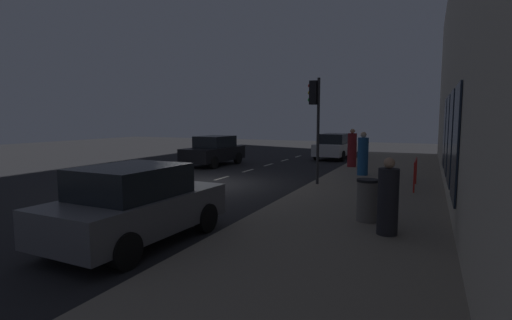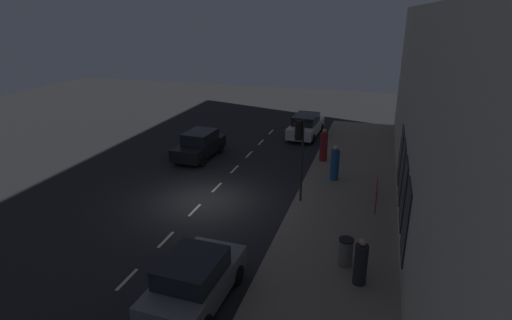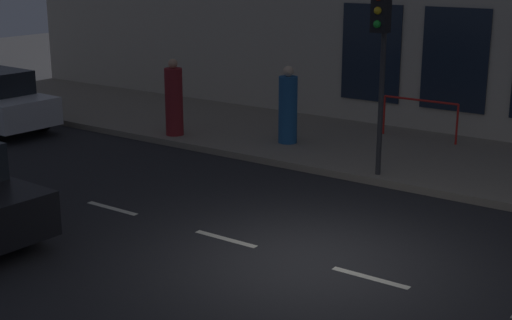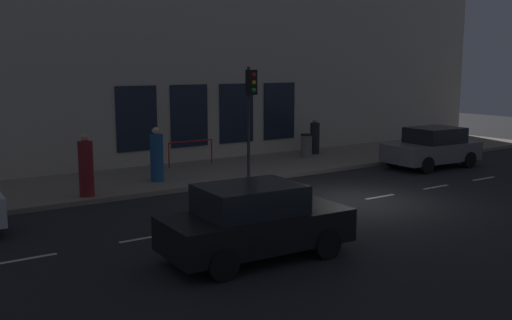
{
  "view_description": "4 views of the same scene",
  "coord_description": "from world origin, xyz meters",
  "views": [
    {
      "loc": [
        7.96,
        -12.5,
        2.51
      ],
      "look_at": [
        1.82,
        1.1,
        0.9
      ],
      "focal_mm": 26.99,
      "sensor_mm": 36.0,
      "label": 1
    },
    {
      "loc": [
        7.33,
        -15.84,
        8.25
      ],
      "look_at": [
        1.95,
        1.86,
        1.56
      ],
      "focal_mm": 29.05,
      "sensor_mm": 36.0,
      "label": 2
    },
    {
      "loc": [
        -8.9,
        -5.3,
        4.46
      ],
      "look_at": [
        1.5,
        2.05,
        0.92
      ],
      "focal_mm": 52.16,
      "sensor_mm": 36.0,
      "label": 3
    },
    {
      "loc": [
        -12.45,
        12.04,
        4.02
      ],
      "look_at": [
        3.52,
        1.24,
        0.88
      ],
      "focal_mm": 41.15,
      "sensor_mm": 36.0,
      "label": 4
    }
  ],
  "objects": [
    {
      "name": "ground_plane",
      "position": [
        0.0,
        0.0,
        0.0
      ],
      "size": [
        60.0,
        60.0,
        0.0
      ],
      "primitive_type": "plane",
      "color": "#232326"
    },
    {
      "name": "parked_car_0",
      "position": [
        2.62,
        -6.56,
        0.79
      ],
      "size": [
        2.04,
        3.93,
        1.58
      ],
      "rotation": [
        0.0,
        0.0,
        -0.04
      ],
      "color": "slate",
      "rests_on": "ground"
    },
    {
      "name": "red_railing",
      "position": [
        7.57,
        1.55,
        0.86
      ],
      "size": [
        0.05,
        1.91,
        0.97
      ],
      "color": "red",
      "rests_on": "sidewalk"
    },
    {
      "name": "traffic_light",
      "position": [
        4.17,
        1.02,
        2.96
      ],
      "size": [
        0.45,
        0.32,
        3.8
      ],
      "color": "#2D2D30",
      "rests_on": "sidewalk"
    },
    {
      "name": "pedestrian_0",
      "position": [
        5.46,
        3.94,
        0.98
      ],
      "size": [
        0.59,
        0.59,
        1.82
      ],
      "rotation": [
        0.0,
        0.0,
        5.82
      ],
      "color": "#1E5189",
      "rests_on": "sidewalk"
    },
    {
      "name": "sidewalk",
      "position": [
        6.25,
        0.0,
        0.07
      ],
      "size": [
        4.5,
        32.0,
        0.15
      ],
      "color": "gray",
      "rests_on": "ground"
    },
    {
      "name": "building_facade",
      "position": [
        8.8,
        -0.0,
        4.22
      ],
      "size": [
        0.65,
        32.0,
        8.47
      ],
      "color": "beige",
      "rests_on": "ground"
    },
    {
      "name": "parked_car_1",
      "position": [
        2.59,
        11.57,
        0.79
      ],
      "size": [
        1.98,
        4.53,
        1.58
      ],
      "rotation": [
        0.0,
        0.0,
        -0.05
      ],
      "color": "silver",
      "rests_on": "ground"
    },
    {
      "name": "trash_bin",
      "position": [
        6.72,
        -3.5,
        0.64
      ],
      "size": [
        0.5,
        0.5,
        0.98
      ],
      "color": "slate",
      "rests_on": "sidewalk"
    },
    {
      "name": "parked_car_2",
      "position": [
        -2.62,
        5.42,
        0.79
      ],
      "size": [
        1.98,
        4.05,
        1.58
      ],
      "rotation": [
        0.0,
        0.0,
        3.09
      ],
      "color": "black",
      "rests_on": "ground"
    },
    {
      "name": "pedestrian_1",
      "position": [
        4.51,
        6.64,
        1.01
      ],
      "size": [
        0.53,
        0.53,
        1.88
      ],
      "rotation": [
        0.0,
        0.0,
        4.95
      ],
      "color": "maroon",
      "rests_on": "sidewalk"
    },
    {
      "name": "lane_centre_line",
      "position": [
        0.0,
        -1.0,
        0.0
      ],
      "size": [
        0.12,
        27.2,
        0.01
      ],
      "color": "beige",
      "rests_on": "ground"
    },
    {
      "name": "pedestrian_2",
      "position": [
        7.25,
        -4.4,
        0.87
      ],
      "size": [
        0.54,
        0.54,
        1.58
      ],
      "rotation": [
        0.0,
        0.0,
        3.52
      ],
      "color": "#232328",
      "rests_on": "sidewalk"
    }
  ]
}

